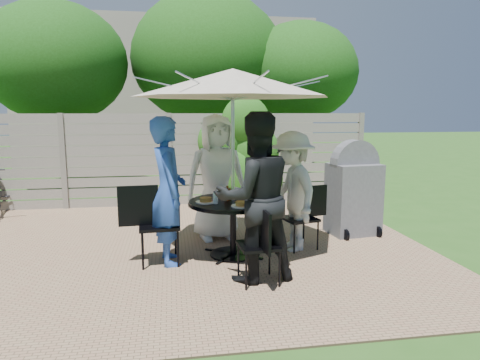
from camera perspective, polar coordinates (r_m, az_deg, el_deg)
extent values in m
plane|color=#29551A|center=(5.85, -9.16, -9.72)|extent=(60.00, 60.00, 0.00)
cube|color=#957756|center=(6.32, -9.17, -8.18)|extent=(7.00, 6.00, 0.02)
cube|color=gray|center=(8.59, -9.37, 2.65)|extent=(8.00, 0.10, 1.85)
ellipsoid|color=#246016|center=(8.56, 0.05, 2.58)|extent=(1.20, 0.70, 1.80)
cube|color=gray|center=(17.55, -9.49, 11.07)|extent=(10.00, 6.00, 5.00)
ellipsoid|color=#1A4610|center=(10.89, -23.35, 14.17)|extent=(3.20, 3.20, 2.72)
ellipsoid|color=#1A4610|center=(11.16, -4.33, 15.83)|extent=(3.80, 3.80, 3.23)
ellipsoid|color=#1A4610|center=(10.86, 8.04, 14.09)|extent=(2.80, 2.80, 2.38)
cylinder|color=black|center=(5.51, -0.94, -2.93)|extent=(1.29, 1.29, 0.03)
cylinder|color=black|center=(5.59, -0.93, -6.58)|extent=(0.08, 0.08, 0.73)
cylinder|color=black|center=(5.70, -0.92, -9.91)|extent=(0.61, 0.61, 0.04)
cylinder|color=silver|center=(5.44, -0.95, 1.29)|extent=(0.04, 0.04, 2.28)
cone|color=beige|center=(5.39, -0.98, 12.82)|extent=(2.82, 2.82, 0.35)
cube|color=black|center=(6.46, -3.39, -3.82)|extent=(0.50, 0.50, 0.03)
cube|color=black|center=(6.61, -3.99, -1.49)|extent=(0.12, 0.42, 0.43)
imported|color=white|center=(6.26, -3.16, 0.34)|extent=(0.98, 0.72, 1.85)
cube|color=black|center=(5.37, -10.72, -6.00)|extent=(0.51, 0.51, 0.04)
cube|color=black|center=(5.31, -13.41, -3.36)|extent=(0.48, 0.06, 0.49)
imported|color=#2850AF|center=(5.29, -9.57, -1.52)|extent=(0.53, 0.72, 1.83)
cube|color=black|center=(4.71, 2.49, -8.75)|extent=(0.45, 0.45, 0.03)
cube|color=black|center=(4.45, 3.24, -6.72)|extent=(0.06, 0.43, 0.43)
imported|color=black|center=(4.69, 2.02, -2.42)|extent=(1.01, 0.84, 1.88)
cube|color=black|center=(5.91, 7.94, -5.13)|extent=(0.51, 0.51, 0.03)
cube|color=black|center=(5.97, 9.73, -2.78)|extent=(0.42, 0.13, 0.43)
imported|color=beige|center=(5.78, 6.96, -1.57)|extent=(0.76, 1.13, 1.63)
cylinder|color=white|center=(5.84, -1.97, -2.01)|extent=(0.26, 0.26, 0.01)
cylinder|color=#AA7232|center=(5.83, -1.97, -1.70)|extent=(0.15, 0.15, 0.05)
cylinder|color=white|center=(5.41, -4.59, -2.93)|extent=(0.26, 0.26, 0.01)
cylinder|color=#AA7232|center=(5.40, -4.59, -2.60)|extent=(0.15, 0.15, 0.05)
cylinder|color=white|center=(5.17, 0.23, -3.48)|extent=(0.26, 0.26, 0.01)
cylinder|color=#AA7232|center=(5.16, 0.23, -3.14)|extent=(0.15, 0.15, 0.05)
cylinder|color=white|center=(5.61, 2.58, -2.47)|extent=(0.26, 0.26, 0.01)
cylinder|color=#AA7232|center=(5.61, 2.58, -2.15)|extent=(0.15, 0.15, 0.05)
cylinder|color=white|center=(5.28, 1.89, -3.22)|extent=(0.24, 0.24, 0.01)
cylinder|color=#AA7232|center=(5.27, 1.89, -2.88)|extent=(0.14, 0.14, 0.05)
cylinder|color=silver|center=(5.71, -2.71, -1.64)|extent=(0.07, 0.07, 0.14)
cylinder|color=silver|center=(5.32, -3.29, -2.43)|extent=(0.07, 0.07, 0.14)
cylinder|color=silver|center=(5.28, 0.98, -2.51)|extent=(0.07, 0.07, 0.14)
cylinder|color=silver|center=(5.67, 1.26, -1.70)|extent=(0.07, 0.07, 0.14)
cylinder|color=#59280C|center=(5.52, -1.69, -1.90)|extent=(0.09, 0.09, 0.16)
cylinder|color=#C6B293|center=(5.73, -0.62, -1.69)|extent=(0.08, 0.08, 0.12)
cube|color=slate|center=(6.75, 14.85, -2.53)|extent=(0.78, 0.64, 1.10)
cylinder|color=slate|center=(6.67, 15.04, 2.10)|extent=(0.75, 0.31, 0.73)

